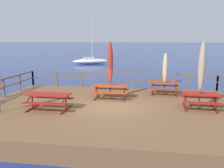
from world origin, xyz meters
The scene contains 11 objects.
ground_plane centered at (0.00, 0.00, 0.00)m, with size 600.00×600.00×0.00m, color navy.
wooden_deck centered at (0.00, 0.00, 0.39)m, with size 13.22×9.21×0.77m, color brown.
railing_waterside_far centered at (0.00, 4.46, 1.52)m, with size 13.02×0.10×1.09m.
picnic_table_front_right centered at (-2.84, -1.01, 1.33)m, with size 2.12×1.45×0.78m.
picnic_table_back_left centered at (4.42, 0.15, 1.32)m, with size 1.83×1.50×0.78m.
picnic_table_back_right centered at (-0.21, 1.51, 1.33)m, with size 2.00×1.43×0.78m.
picnic_table_mid_right centered at (2.91, 2.97, 1.33)m, with size 1.88×1.49×0.78m.
patio_umbrella_short_front centered at (4.38, 0.12, 2.84)m, with size 0.32×0.32×3.25m.
patio_umbrella_tall_mid_right centered at (-0.21, 1.46, 2.84)m, with size 0.32×0.32×3.26m.
patio_umbrella_tall_mid_left centered at (2.93, 2.92, 2.40)m, with size 0.32×0.32×2.56m.
sailboat_distant centered at (-7.46, 26.58, 0.51)m, with size 6.20×3.74×7.72m.
Camera 1 is at (1.73, -11.13, 4.12)m, focal length 36.62 mm.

